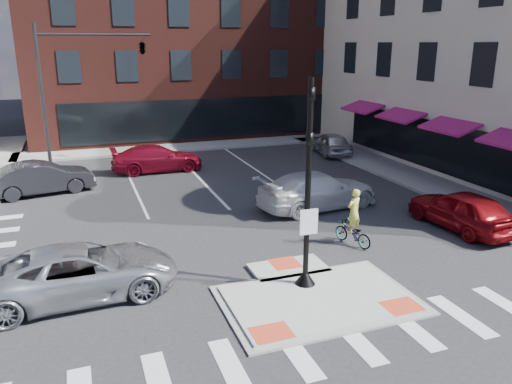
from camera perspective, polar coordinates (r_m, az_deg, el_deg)
name	(u,v)px	position (r m, az deg, el deg)	size (l,w,h in m)	color
ground	(311,293)	(14.83, 6.28, -11.42)	(120.00, 120.00, 0.00)	#28282B
refuge_island	(315,296)	(14.60, 6.74, -11.68)	(5.40, 4.65, 0.13)	gray
sidewalk_e	(410,176)	(28.23, 17.19, 1.79)	(3.00, 24.00, 0.15)	gray
sidewalk_n	(212,145)	(35.52, -5.00, 5.42)	(26.00, 3.00, 0.15)	gray
building_n	(179,33)	(44.58, -8.77, 17.56)	(24.40, 18.40, 15.50)	#4C1C17
building_far_left	(87,60)	(63.74, -18.75, 14.05)	(10.00, 12.00, 10.00)	slate
building_far_right	(191,51)	(67.36, -7.38, 15.71)	(12.00, 12.00, 12.00)	brown
signal_pole	(307,212)	(14.21, 5.88, -2.31)	(0.60, 0.60, 5.98)	black
mast_arm_signal	(116,57)	(29.79, -15.71, 14.62)	(6.10, 2.24, 8.00)	black
silver_suv	(81,271)	(15.12, -19.40, -8.57)	(2.50, 5.42, 1.51)	#B5B8BD
red_sedan	(462,210)	(20.88, 22.47, -1.87)	(1.83, 4.54, 1.55)	maroon
white_pickup	(318,190)	(21.90, 7.08, 0.20)	(2.24, 5.50, 1.60)	silver
bg_car_dark	(42,178)	(25.92, -23.28, 1.49)	(1.65, 4.73, 1.56)	#252529
bg_car_silver	(331,143)	(32.82, 8.57, 5.53)	(1.71, 4.25, 1.45)	silver
bg_car_red	(157,158)	(28.67, -11.23, 3.80)	(2.05, 5.04, 1.46)	maroon
cyclist	(353,226)	(18.12, 11.03, -3.86)	(1.05, 1.71, 2.08)	#3F3F44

